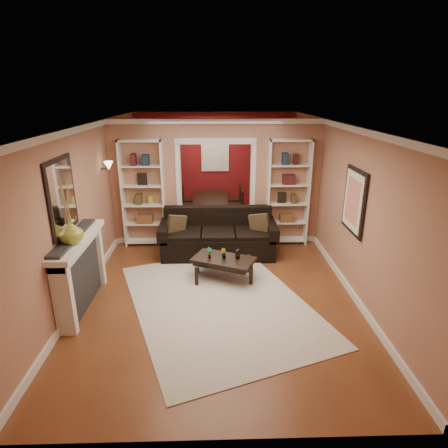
{
  "coord_description": "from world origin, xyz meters",
  "views": [
    {
      "loc": [
        -0.05,
        -6.74,
        3.21
      ],
      "look_at": [
        0.12,
        -0.8,
        1.11
      ],
      "focal_mm": 30.0,
      "sensor_mm": 36.0,
      "label": 1
    }
  ],
  "objects_px": {
    "coffee_table": "(223,269)",
    "fireplace": "(82,273)",
    "dining_table": "(212,208)",
    "bookshelf_left": "(143,194)",
    "sofa": "(218,233)",
    "bookshelf_right": "(288,193)"
  },
  "relations": [
    {
      "from": "coffee_table",
      "to": "fireplace",
      "type": "distance_m",
      "value": 2.39
    },
    {
      "from": "fireplace",
      "to": "dining_table",
      "type": "height_order",
      "value": "fireplace"
    },
    {
      "from": "coffee_table",
      "to": "bookshelf_left",
      "type": "relative_size",
      "value": 0.47
    },
    {
      "from": "sofa",
      "to": "bookshelf_right",
      "type": "bearing_deg",
      "value": 20.94
    },
    {
      "from": "bookshelf_right",
      "to": "fireplace",
      "type": "xyz_separation_m",
      "value": [
        -3.64,
        -2.53,
        -0.57
      ]
    },
    {
      "from": "sofa",
      "to": "dining_table",
      "type": "bearing_deg",
      "value": 93.42
    },
    {
      "from": "bookshelf_left",
      "to": "dining_table",
      "type": "relative_size",
      "value": 1.41
    },
    {
      "from": "sofa",
      "to": "coffee_table",
      "type": "height_order",
      "value": "sofa"
    },
    {
      "from": "coffee_table",
      "to": "bookshelf_left",
      "type": "distance_m",
      "value": 2.55
    },
    {
      "from": "coffee_table",
      "to": "fireplace",
      "type": "bearing_deg",
      "value": -134.87
    },
    {
      "from": "dining_table",
      "to": "fireplace",
      "type": "bearing_deg",
      "value": 155.39
    },
    {
      "from": "fireplace",
      "to": "bookshelf_left",
      "type": "bearing_deg",
      "value": 77.95
    },
    {
      "from": "bookshelf_right",
      "to": "dining_table",
      "type": "bearing_deg",
      "value": 132.68
    },
    {
      "from": "sofa",
      "to": "dining_table",
      "type": "height_order",
      "value": "sofa"
    },
    {
      "from": "sofa",
      "to": "dining_table",
      "type": "distance_m",
      "value": 2.39
    },
    {
      "from": "bookshelf_right",
      "to": "dining_table",
      "type": "distance_m",
      "value": 2.59
    },
    {
      "from": "bookshelf_left",
      "to": "dining_table",
      "type": "bearing_deg",
      "value": 51.26
    },
    {
      "from": "sofa",
      "to": "bookshelf_right",
      "type": "relative_size",
      "value": 1.04
    },
    {
      "from": "fireplace",
      "to": "bookshelf_right",
      "type": "bearing_deg",
      "value": 34.8
    },
    {
      "from": "bookshelf_right",
      "to": "fireplace",
      "type": "distance_m",
      "value": 4.47
    },
    {
      "from": "bookshelf_left",
      "to": "bookshelf_right",
      "type": "height_order",
      "value": "same"
    },
    {
      "from": "sofa",
      "to": "bookshelf_right",
      "type": "xyz_separation_m",
      "value": [
        1.52,
        0.58,
        0.68
      ]
    }
  ]
}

